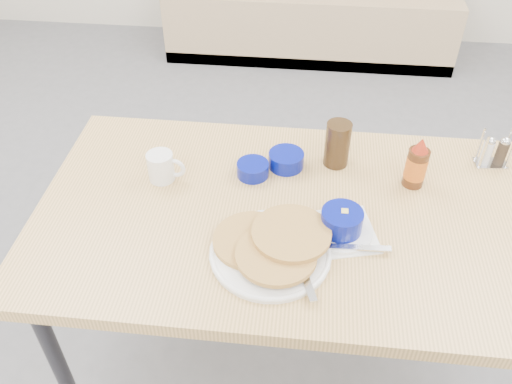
# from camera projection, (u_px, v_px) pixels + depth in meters

# --- Properties ---
(dining_table) EXTENTS (1.40, 0.80, 0.76)m
(dining_table) POSITION_uv_depth(u_px,v_px,m) (291.00, 228.00, 1.51)
(dining_table) COLOR #DCAD65
(dining_table) RESTS_ON ground
(pancake_plate) EXTENTS (0.30, 0.30, 0.05)m
(pancake_plate) POSITION_uv_depth(u_px,v_px,m) (272.00, 248.00, 1.34)
(pancake_plate) COLOR white
(pancake_plate) RESTS_ON dining_table
(coffee_mug) EXTENTS (0.11, 0.08, 0.09)m
(coffee_mug) POSITION_uv_depth(u_px,v_px,m) (162.00, 167.00, 1.55)
(coffee_mug) COLOR white
(coffee_mug) RESTS_ON dining_table
(grits_setting) EXTENTS (0.23, 0.22, 0.07)m
(grits_setting) POSITION_uv_depth(u_px,v_px,m) (341.00, 224.00, 1.39)
(grits_setting) COLOR white
(grits_setting) RESTS_ON dining_table
(creamer_bowl) EXTENTS (0.09, 0.09, 0.04)m
(creamer_bowl) POSITION_uv_depth(u_px,v_px,m) (253.00, 169.00, 1.58)
(creamer_bowl) COLOR #05107D
(creamer_bowl) RESTS_ON dining_table
(butter_bowl) EXTENTS (0.10, 0.10, 0.05)m
(butter_bowl) POSITION_uv_depth(u_px,v_px,m) (286.00, 160.00, 1.61)
(butter_bowl) COLOR #05107D
(butter_bowl) RESTS_ON dining_table
(amber_tumbler) EXTENTS (0.08, 0.08, 0.14)m
(amber_tumbler) POSITION_uv_depth(u_px,v_px,m) (337.00, 144.00, 1.59)
(amber_tumbler) COLOR #301F0F
(amber_tumbler) RESTS_ON dining_table
(condiment_caddy) EXTENTS (0.10, 0.06, 0.11)m
(condiment_caddy) POSITION_uv_depth(u_px,v_px,m) (494.00, 153.00, 1.60)
(condiment_caddy) COLOR silver
(condiment_caddy) RESTS_ON dining_table
(syrup_bottle) EXTENTS (0.06, 0.06, 0.16)m
(syrup_bottle) POSITION_uv_depth(u_px,v_px,m) (416.00, 165.00, 1.52)
(syrup_bottle) COLOR #47230F
(syrup_bottle) RESTS_ON dining_table
(sugar_wrapper) EXTENTS (0.04, 0.03, 0.00)m
(sugar_wrapper) POSITION_uv_depth(u_px,v_px,m) (231.00, 250.00, 1.36)
(sugar_wrapper) COLOR #CF4555
(sugar_wrapper) RESTS_ON dining_table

